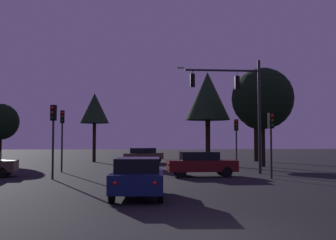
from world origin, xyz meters
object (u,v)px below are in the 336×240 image
(traffic_light_median, at_px, (53,126))
(car_nearside_lane, at_px, (138,177))
(traffic_light_corner_left, at_px, (236,133))
(tree_center_horizon, at_px, (256,114))
(traffic_light_corner_right, at_px, (62,128))
(traffic_signal_mast_arm, at_px, (238,97))
(traffic_light_far_side, at_px, (271,132))
(tree_right_cluster, at_px, (208,96))
(tree_lot_edge, at_px, (0,122))
(car_far_lane, at_px, (144,155))
(car_crossing_left, at_px, (201,163))
(tree_behind_sign, at_px, (263,99))
(tree_left_far, at_px, (95,109))

(traffic_light_median, height_order, car_nearside_lane, traffic_light_median)
(traffic_light_corner_left, distance_m, tree_center_horizon, 13.32)
(traffic_light_corner_right, bearing_deg, traffic_signal_mast_arm, -11.95)
(traffic_light_far_side, bearing_deg, car_nearside_lane, -137.89)
(traffic_signal_mast_arm, distance_m, tree_right_cluster, 11.13)
(traffic_light_corner_left, bearing_deg, traffic_light_far_side, -92.15)
(traffic_signal_mast_arm, relative_size, tree_right_cluster, 0.88)
(tree_center_horizon, bearing_deg, tree_lot_edge, -175.51)
(traffic_light_median, relative_size, car_far_lane, 0.93)
(car_nearside_lane, height_order, car_crossing_left, same)
(tree_behind_sign, bearing_deg, car_far_lane, 144.96)
(traffic_light_far_side, xyz_separation_m, car_nearside_lane, (-7.89, -7.13, -1.92))
(car_far_lane, height_order, tree_right_cluster, tree_right_cluster)
(traffic_light_corner_right, xyz_separation_m, tree_behind_sign, (16.21, 4.70, 2.78))
(tree_center_horizon, distance_m, tree_lot_edge, 26.64)
(tree_behind_sign, bearing_deg, traffic_light_median, -147.33)
(car_nearside_lane, bearing_deg, traffic_signal_mast_arm, 57.52)
(traffic_signal_mast_arm, relative_size, traffic_light_far_side, 2.02)
(car_nearside_lane, relative_size, tree_behind_sign, 0.51)
(tree_right_cluster, bearing_deg, tree_center_horizon, 40.93)
(tree_right_cluster, bearing_deg, traffic_light_corner_right, -144.95)
(traffic_signal_mast_arm, relative_size, tree_center_horizon, 1.11)
(tree_center_horizon, bearing_deg, tree_right_cluster, -139.07)
(traffic_light_far_side, distance_m, tree_right_cluster, 15.39)
(car_far_lane, height_order, tree_left_far, tree_left_far)
(car_nearside_lane, distance_m, car_crossing_left, 10.09)
(traffic_light_corner_right, distance_m, tree_behind_sign, 17.10)
(traffic_light_corner_right, bearing_deg, traffic_light_median, -86.41)
(traffic_signal_mast_arm, xyz_separation_m, car_far_lane, (-5.72, 14.21, -4.35))
(traffic_signal_mast_arm, xyz_separation_m, tree_lot_edge, (-19.83, 14.64, -1.05))
(tree_lot_edge, bearing_deg, traffic_light_corner_right, -57.03)
(car_nearside_lane, bearing_deg, traffic_light_far_side, 42.11)
(traffic_light_corner_left, distance_m, tree_left_far, 17.40)
(traffic_light_far_side, bearing_deg, tree_right_cluster, 92.76)
(car_far_lane, bearing_deg, tree_behind_sign, -35.04)
(traffic_light_corner_right, bearing_deg, tree_center_horizon, 37.21)
(tree_behind_sign, height_order, tree_center_horizon, tree_behind_sign)
(traffic_light_corner_left, height_order, car_nearside_lane, traffic_light_corner_left)
(traffic_light_far_side, bearing_deg, car_far_lane, 110.09)
(traffic_light_median, relative_size, tree_right_cluster, 0.48)
(traffic_light_corner_right, bearing_deg, car_far_lane, 61.81)
(traffic_light_median, height_order, tree_right_cluster, tree_right_cluster)
(traffic_light_corner_left, xyz_separation_m, tree_left_far, (-12.10, 12.18, 2.87))
(tree_left_far, height_order, tree_lot_edge, tree_left_far)
(car_nearside_lane, bearing_deg, tree_behind_sign, 58.36)
(traffic_signal_mast_arm, height_order, car_crossing_left, traffic_signal_mast_arm)
(tree_right_cluster, bearing_deg, tree_behind_sign, -43.28)
(car_crossing_left, height_order, car_far_lane, same)
(traffic_light_far_side, height_order, tree_lot_edge, tree_lot_edge)
(traffic_signal_mast_arm, distance_m, car_crossing_left, 5.51)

